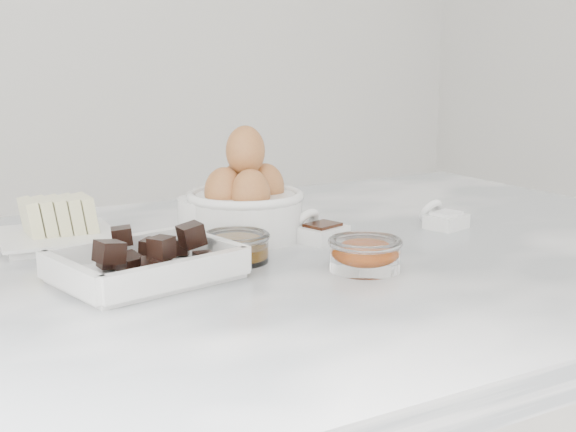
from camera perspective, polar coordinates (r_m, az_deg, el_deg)
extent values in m
cube|color=white|center=(0.97, -0.10, -3.91)|extent=(1.20, 0.80, 0.04)
cube|color=white|center=(0.88, -10.08, -4.08)|extent=(0.19, 0.16, 0.01)
cube|color=white|center=(1.06, -16.13, -1.64)|extent=(0.14, 0.14, 0.01)
cube|color=white|center=(1.06, -16.15, -1.27)|extent=(0.16, 0.16, 0.00)
cylinder|color=white|center=(1.05, -5.41, -0.15)|extent=(0.09, 0.09, 0.05)
cylinder|color=white|center=(1.04, -5.43, 1.01)|extent=(0.07, 0.07, 0.01)
cylinder|color=white|center=(1.04, -3.04, 0.00)|extent=(0.15, 0.15, 0.06)
torus|color=white|center=(1.04, -3.06, 1.45)|extent=(0.15, 0.15, 0.01)
ellipsoid|color=#A97036|center=(1.06, -1.73, 2.02)|extent=(0.05, 0.05, 0.07)
ellipsoid|color=#A97036|center=(1.02, -4.49, 1.63)|extent=(0.05, 0.05, 0.07)
ellipsoid|color=#A97036|center=(1.07, -3.66, 2.09)|extent=(0.05, 0.05, 0.07)
ellipsoid|color=#A97036|center=(1.01, -2.52, 1.53)|extent=(0.05, 0.05, 0.07)
ellipsoid|color=#A97036|center=(1.03, -3.05, 4.63)|extent=(0.05, 0.05, 0.07)
cylinder|color=white|center=(0.93, -3.70, -2.31)|extent=(0.08, 0.08, 0.03)
torus|color=white|center=(0.93, -3.71, -1.44)|extent=(0.08, 0.08, 0.01)
cylinder|color=#BE6F0D|center=(0.93, -3.70, -2.62)|extent=(0.06, 0.06, 0.01)
cylinder|color=white|center=(0.90, 5.50, -2.82)|extent=(0.08, 0.08, 0.03)
torus|color=white|center=(0.90, 5.52, -1.86)|extent=(0.08, 0.08, 0.01)
ellipsoid|color=#FF6707|center=(0.90, 5.51, -2.76)|extent=(0.05, 0.05, 0.02)
cube|color=white|center=(1.02, 2.47, -1.30)|extent=(0.07, 0.06, 0.02)
cube|color=black|center=(1.02, 2.48, -0.63)|extent=(0.05, 0.04, 0.00)
torus|color=white|center=(1.04, 1.28, -0.39)|extent=(0.05, 0.04, 0.04)
cube|color=white|center=(1.12, 11.19, -0.38)|extent=(0.06, 0.05, 0.02)
cube|color=white|center=(1.12, 11.21, 0.20)|extent=(0.04, 0.04, 0.00)
torus|color=white|center=(1.13, 10.09, 0.39)|extent=(0.05, 0.04, 0.04)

